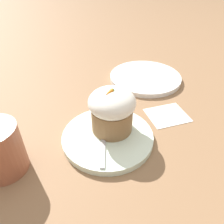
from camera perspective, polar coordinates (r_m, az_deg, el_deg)
The scene contains 6 objects.
ground_plane at distance 0.51m, azimuth -1.11°, elevation -7.15°, with size 4.00×4.00×0.00m, color #846042.
dessert_plate at distance 0.51m, azimuth -1.12°, elevation -6.54°, with size 0.21×0.21×0.02m.
carrot_cake at distance 0.49m, azimuth -0.00°, elevation 0.61°, with size 0.11×0.11×0.11m.
spoon at distance 0.50m, azimuth -2.20°, elevation -6.32°, with size 0.11×0.10×0.01m.
side_plate at distance 0.76m, azimuth 8.66°, elevation 8.92°, with size 0.24×0.24×0.02m.
paper_napkin at distance 0.60m, azimuth 14.24°, elevation -0.77°, with size 0.13×0.13×0.00m.
Camera 1 is at (0.27, 0.25, 0.36)m, focal length 35.00 mm.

